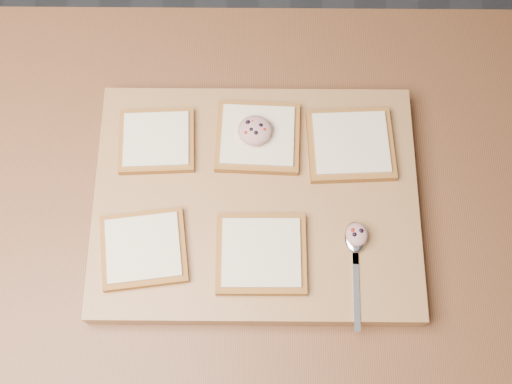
% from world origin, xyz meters
% --- Properties ---
extents(ground, '(4.00, 4.00, 0.00)m').
position_xyz_m(ground, '(0.00, 0.00, 0.00)').
color(ground, '#515459').
rests_on(ground, ground).
extents(island_counter, '(2.00, 0.80, 0.90)m').
position_xyz_m(island_counter, '(0.00, 0.00, 0.45)').
color(island_counter, slate).
rests_on(island_counter, ground).
extents(cutting_board, '(0.49, 0.38, 0.04)m').
position_xyz_m(cutting_board, '(0.11, 0.03, 0.92)').
color(cutting_board, '#B2804C').
rests_on(cutting_board, island_counter).
extents(bread_far_left, '(0.12, 0.11, 0.02)m').
position_xyz_m(bread_far_left, '(-0.05, 0.12, 0.95)').
color(bread_far_left, '#A06A29').
rests_on(bread_far_left, cutting_board).
extents(bread_far_center, '(0.13, 0.12, 0.02)m').
position_xyz_m(bread_far_center, '(0.11, 0.12, 0.95)').
color(bread_far_center, '#A06A29').
rests_on(bread_far_center, cutting_board).
extents(bread_far_right, '(0.14, 0.13, 0.02)m').
position_xyz_m(bread_far_right, '(0.26, 0.11, 0.95)').
color(bread_far_right, '#A06A29').
rests_on(bread_far_right, cutting_board).
extents(bread_near_left, '(0.14, 0.13, 0.02)m').
position_xyz_m(bread_near_left, '(-0.05, -0.06, 0.95)').
color(bread_near_left, '#A06A29').
rests_on(bread_near_left, cutting_board).
extents(bread_near_center, '(0.13, 0.12, 0.02)m').
position_xyz_m(bread_near_center, '(0.12, -0.07, 0.95)').
color(bread_near_center, '#A06A29').
rests_on(bread_near_center, cutting_board).
extents(tuna_salad_dollop, '(0.05, 0.05, 0.02)m').
position_xyz_m(tuna_salad_dollop, '(0.11, 0.12, 0.97)').
color(tuna_salad_dollop, tan).
rests_on(tuna_salad_dollop, bread_far_center).
extents(spoon, '(0.03, 0.16, 0.01)m').
position_xyz_m(spoon, '(0.26, -0.05, 0.94)').
color(spoon, silver).
rests_on(spoon, cutting_board).
extents(spoon_salad, '(0.03, 0.04, 0.02)m').
position_xyz_m(spoon_salad, '(0.26, -0.04, 0.96)').
color(spoon_salad, tan).
rests_on(spoon_salad, spoon).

